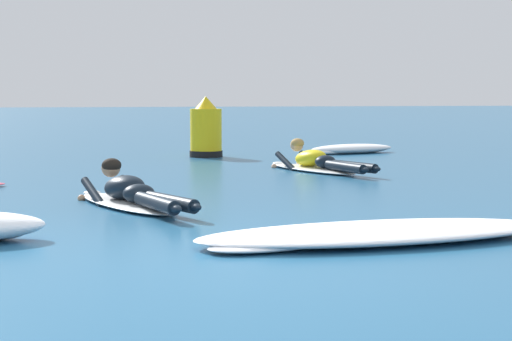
# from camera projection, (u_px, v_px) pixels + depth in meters

# --- Properties ---
(ground_plane) EXTENTS (120.00, 120.00, 0.00)m
(ground_plane) POSITION_uv_depth(u_px,v_px,m) (127.00, 157.00, 15.70)
(ground_plane) COLOR #235B84
(surfer_near) EXTENTS (1.28, 2.46, 0.53)m
(surfer_near) POSITION_uv_depth(u_px,v_px,m) (131.00, 195.00, 8.79)
(surfer_near) COLOR white
(surfer_near) RESTS_ON ground
(surfer_far) EXTENTS (1.22, 2.57, 0.53)m
(surfer_far) POSITION_uv_depth(u_px,v_px,m) (317.00, 163.00, 12.83)
(surfer_far) COLOR white
(surfer_far) RESTS_ON ground
(whitewater_front) EXTENTS (1.99, 1.07, 0.19)m
(whitewater_front) POSITION_uv_depth(u_px,v_px,m) (352.00, 149.00, 16.78)
(whitewater_front) COLOR white
(whitewater_front) RESTS_ON ground
(whitewater_back) EXTENTS (3.17, 1.22, 0.14)m
(whitewater_back) POSITION_uv_depth(u_px,v_px,m) (378.00, 233.00, 6.82)
(whitewater_back) COLOR white
(whitewater_back) RESTS_ON ground
(channel_marker_buoy) EXTENTS (0.63, 0.63, 1.15)m
(channel_marker_buoy) POSITION_uv_depth(u_px,v_px,m) (206.00, 132.00, 15.81)
(channel_marker_buoy) COLOR yellow
(channel_marker_buoy) RESTS_ON ground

